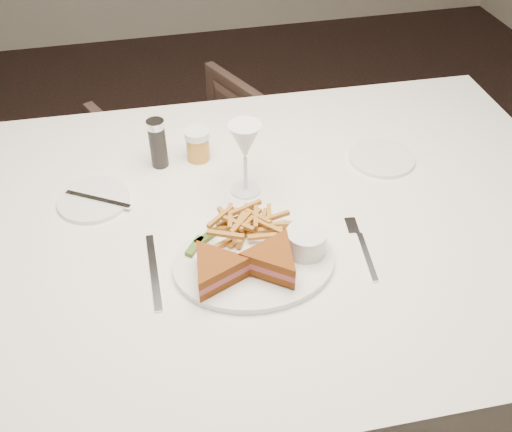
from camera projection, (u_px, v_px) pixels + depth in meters
The scene contains 4 objects.
ground at pixel (171, 364), 1.83m from camera, with size 5.00×5.00×0.00m, color black.
table at pixel (252, 326), 1.48m from camera, with size 1.53×1.02×0.75m, color white.
chair_far at pixel (194, 161), 2.17m from camera, with size 0.57×0.53×0.58m, color #45322A.
table_setting at pixel (244, 221), 1.17m from camera, with size 0.85×0.60×0.18m.
Camera 1 is at (0.03, -1.09, 1.57)m, focal length 40.00 mm.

